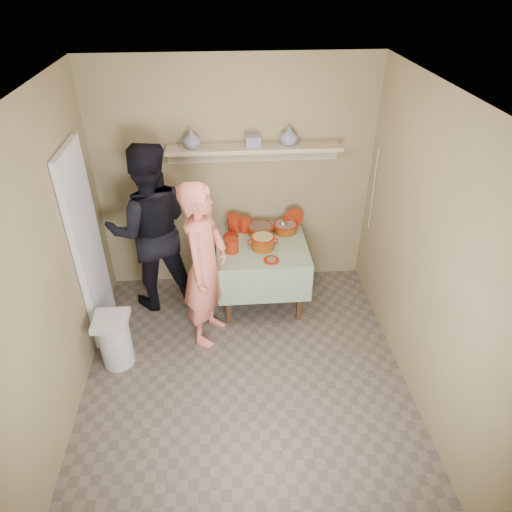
{
  "coord_description": "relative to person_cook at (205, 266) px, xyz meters",
  "views": [
    {
      "loc": [
        -0.13,
        -2.87,
        3.36
      ],
      "look_at": [
        0.15,
        0.75,
        0.95
      ],
      "focal_mm": 32.0,
      "sensor_mm": 36.0,
      "label": 1
    }
  ],
  "objects": [
    {
      "name": "person_cook",
      "position": [
        0.0,
        0.0,
        0.0
      ],
      "size": [
        0.6,
        0.74,
        1.74
      ],
      "primitive_type": "imported",
      "rotation": [
        0.0,
        0.0,
        1.23
      ],
      "color": "#E87664",
      "rests_on": "ground"
    },
    {
      "name": "trash_bin",
      "position": [
        -0.89,
        -0.33,
        -0.59
      ],
      "size": [
        0.32,
        0.32,
        0.56
      ],
      "color": "silver",
      "rests_on": "ground"
    },
    {
      "name": "electrical_cord",
      "position": [
        1.81,
        0.74,
        0.38
      ],
      "size": [
        0.01,
        0.05,
        0.9
      ],
      "color": "silver",
      "rests_on": "wall_shelf"
    },
    {
      "name": "ground",
      "position": [
        0.34,
        -0.74,
        -0.87
      ],
      "size": [
        3.5,
        3.5,
        0.0
      ],
      "primitive_type": "plane",
      "color": "#63574E",
      "rests_on": "ground"
    },
    {
      "name": "plate_stack_b",
      "position": [
        0.43,
        0.81,
        -0.03
      ],
      "size": [
        0.14,
        0.14,
        0.16
      ],
      "primitive_type": "cylinder",
      "color": "maroon",
      "rests_on": "serving_table"
    },
    {
      "name": "front_plate",
      "position": [
        0.66,
        0.19,
        -0.1
      ],
      "size": [
        0.16,
        0.16,
        0.03
      ],
      "color": "maroon",
      "rests_on": "serving_table"
    },
    {
      "name": "bowl_stack",
      "position": [
        0.27,
        0.4,
        -0.04
      ],
      "size": [
        0.15,
        0.15,
        0.15
      ],
      "primitive_type": "cylinder",
      "color": "maroon",
      "rests_on": "serving_table"
    },
    {
      "name": "plate_stack_a",
      "position": [
        0.31,
        0.82,
        -0.01
      ],
      "size": [
        0.15,
        0.15,
        0.2
      ],
      "primitive_type": "cylinder",
      "color": "maroon",
      "rests_on": "serving_table"
    },
    {
      "name": "empty_bowl",
      "position": [
        0.27,
        0.66,
        -0.09
      ],
      "size": [
        0.16,
        0.16,
        0.05
      ],
      "primitive_type": "cylinder",
      "color": "maroon",
      "rests_on": "serving_table"
    },
    {
      "name": "serving_table",
      "position": [
        0.59,
        0.54,
        -0.23
      ],
      "size": [
        0.97,
        0.97,
        0.76
      ],
      "color": "#4C2D16",
      "rests_on": "ground"
    },
    {
      "name": "person_helper",
      "position": [
        -0.58,
        0.62,
        0.07
      ],
      "size": [
        1.03,
        0.86,
        1.88
      ],
      "primitive_type": "imported",
      "rotation": [
        0.0,
        0.0,
        -2.97
      ],
      "color": "black",
      "rests_on": "ground"
    },
    {
      "name": "cazuela_meat_b",
      "position": [
        0.88,
        0.77,
        -0.05
      ],
      "size": [
        0.28,
        0.28,
        0.1
      ],
      "color": "#672B0E",
      "rests_on": "serving_table"
    },
    {
      "name": "cazuela_meat_a",
      "position": [
        0.6,
        0.74,
        -0.05
      ],
      "size": [
        0.3,
        0.3,
        0.1
      ],
      "color": "#672B0E",
      "rests_on": "serving_table"
    },
    {
      "name": "vase_right",
      "position": [
        0.9,
        0.9,
        0.94
      ],
      "size": [
        0.23,
        0.23,
        0.19
      ],
      "primitive_type": "imported",
      "rotation": [
        0.0,
        0.0,
        0.33
      ],
      "color": "navy",
      "rests_on": "wall_shelf"
    },
    {
      "name": "tile_panel",
      "position": [
        -1.12,
        0.21,
        0.13
      ],
      "size": [
        0.06,
        0.7,
        2.0
      ],
      "primitive_type": "cube",
      "color": "silver",
      "rests_on": "ground"
    },
    {
      "name": "propped_lid",
      "position": [
        0.98,
        0.85,
        0.01
      ],
      "size": [
        0.24,
        0.09,
        0.24
      ],
      "primitive_type": "cylinder",
      "rotation": [
        1.5,
        0.0,
        0.24
      ],
      "color": "maroon",
      "rests_on": "serving_table"
    },
    {
      "name": "ladle",
      "position": [
        0.85,
        0.75,
        0.0
      ],
      "size": [
        0.08,
        0.26,
        0.19
      ],
      "color": "silver",
      "rests_on": "cazuela_meat_b"
    },
    {
      "name": "room_shell",
      "position": [
        0.34,
        -0.74,
        0.74
      ],
      "size": [
        3.04,
        3.54,
        2.62
      ],
      "color": "#95855B",
      "rests_on": "ground"
    },
    {
      "name": "wall_shelf",
      "position": [
        0.54,
        0.91,
        0.8
      ],
      "size": [
        1.8,
        0.25,
        0.21
      ],
      "color": "#BBAE8B",
      "rests_on": "room_shell"
    },
    {
      "name": "cazuela_rice",
      "position": [
        0.6,
        0.44,
        -0.02
      ],
      "size": [
        0.33,
        0.25,
        0.14
      ],
      "color": "#672B0E",
      "rests_on": "serving_table"
    },
    {
      "name": "vase_left",
      "position": [
        -0.09,
        0.87,
        0.94
      ],
      "size": [
        0.24,
        0.24,
        0.19
      ],
      "primitive_type": "imported",
      "rotation": [
        0.0,
        0.0,
        0.5
      ],
      "color": "navy",
      "rests_on": "wall_shelf"
    },
    {
      "name": "ceramic_box",
      "position": [
        0.53,
        0.87,
        0.9
      ],
      "size": [
        0.16,
        0.12,
        0.11
      ],
      "primitive_type": "cube",
      "rotation": [
        0.0,
        0.0,
        0.07
      ],
      "color": "navy",
      "rests_on": "wall_shelf"
    }
  ]
}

